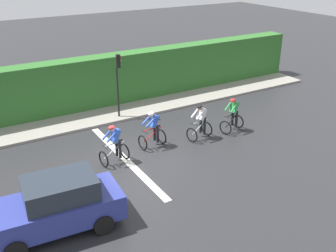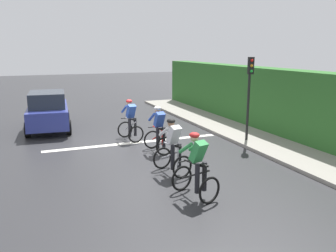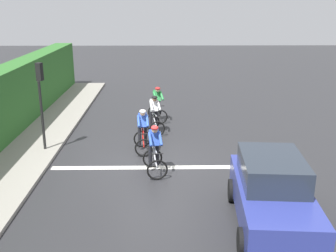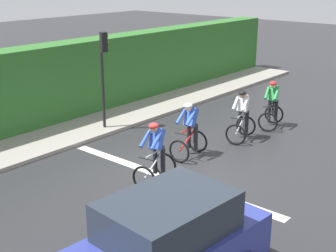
# 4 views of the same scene
# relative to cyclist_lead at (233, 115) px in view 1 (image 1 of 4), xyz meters

# --- Properties ---
(ground_plane) EXTENTS (80.00, 80.00, 0.00)m
(ground_plane) POSITION_rel_cyclist_lead_xyz_m (-0.05, -5.33, -0.80)
(ground_plane) COLOR #28282B
(sidewalk_kerb) EXTENTS (2.80, 24.36, 0.12)m
(sidewalk_kerb) POSITION_rel_cyclist_lead_xyz_m (-5.08, -3.33, -0.74)
(sidewalk_kerb) COLOR gray
(sidewalk_kerb) RESTS_ON ground
(stone_wall_low) EXTENTS (0.44, 24.36, 0.51)m
(stone_wall_low) POSITION_rel_cyclist_lead_xyz_m (-5.98, -3.33, -0.54)
(stone_wall_low) COLOR gray
(stone_wall_low) RESTS_ON ground
(hedge_wall) EXTENTS (1.10, 24.36, 2.81)m
(hedge_wall) POSITION_rel_cyclist_lead_xyz_m (-6.28, -3.33, 0.61)
(hedge_wall) COLOR #2D6628
(hedge_wall) RESTS_ON ground
(road_marking_stop_line) EXTENTS (7.00, 0.30, 0.01)m
(road_marking_stop_line) POSITION_rel_cyclist_lead_xyz_m (-0.05, -5.61, -0.79)
(road_marking_stop_line) COLOR silver
(road_marking_stop_line) RESTS_ON ground
(cyclist_lead) EXTENTS (0.96, 1.23, 1.66)m
(cyclist_lead) POSITION_rel_cyclist_lead_xyz_m (0.00, 0.00, 0.00)
(cyclist_lead) COLOR black
(cyclist_lead) RESTS_ON ground
(cyclist_second) EXTENTS (0.91, 1.21, 1.66)m
(cyclist_second) POSITION_rel_cyclist_lead_xyz_m (-0.11, -1.80, 0.00)
(cyclist_second) COLOR black
(cyclist_second) RESTS_ON ground
(cyclist_mid) EXTENTS (0.79, 1.15, 1.66)m
(cyclist_mid) POSITION_rel_cyclist_lead_xyz_m (-0.50, -4.04, 0.00)
(cyclist_mid) COLOR black
(cyclist_mid) RESTS_ON ground
(cyclist_fourth) EXTENTS (0.85, 1.18, 1.66)m
(cyclist_fourth) POSITION_rel_cyclist_lead_xyz_m (-0.03, -6.06, 0.00)
(cyclist_fourth) COLOR black
(cyclist_fourth) RESTS_ON ground
(car_navy) EXTENTS (2.13, 4.22, 1.76)m
(car_navy) POSITION_rel_cyclist_lead_xyz_m (2.94, -9.29, 0.08)
(car_navy) COLOR navy
(car_navy) RESTS_ON ground
(traffic_light_near_crossing) EXTENTS (0.25, 0.31, 3.34)m
(traffic_light_near_crossing) POSITION_rel_cyclist_lead_xyz_m (-4.18, -3.96, 1.43)
(traffic_light_near_crossing) COLOR black
(traffic_light_near_crossing) RESTS_ON ground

